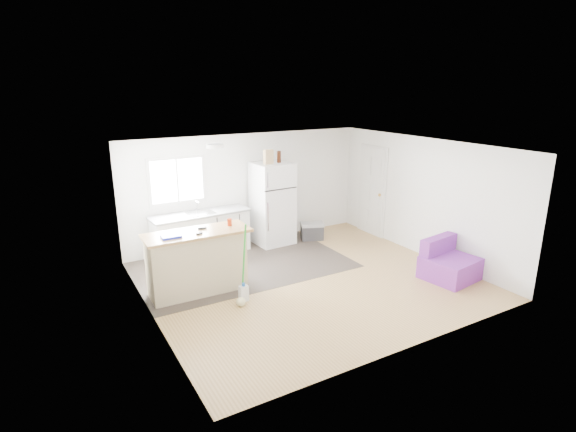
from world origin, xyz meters
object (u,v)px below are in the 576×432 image
object	(u,v)px
purple_seat	(448,264)
bottle_left	(279,157)
cleaner_jug	(244,293)
bottle_right	(279,157)
kitchen_cabinets	(201,233)
blue_tray	(171,236)
cardboard_box	(268,157)
refrigerator	(273,204)
cooler	(312,231)
red_cup	(230,222)
peninsula	(197,262)
mop	(242,291)

from	to	relation	value
purple_seat	bottle_left	xyz separation A→B (m)	(-1.72, 3.23, 1.66)
cleaner_jug	bottle_right	distance (m)	3.42
kitchen_cabinets	cleaner_jug	xyz separation A→B (m)	(-0.12, -2.34, -0.32)
blue_tray	bottle_left	world-z (taller)	bottle_left
cleaner_jug	cardboard_box	xyz separation A→B (m)	(1.61, 2.18, 1.81)
cleaner_jug	blue_tray	bearing A→B (deg)	142.66
cleaner_jug	blue_tray	xyz separation A→B (m)	(-0.94, 0.63, 0.95)
cardboard_box	refrigerator	bearing A→B (deg)	31.95
kitchen_cabinets	cleaner_jug	size ratio (longest dim) A/B	6.49
kitchen_cabinets	cooler	distance (m)	2.53
refrigerator	red_cup	world-z (taller)	refrigerator
cooler	cardboard_box	xyz separation A→B (m)	(-1.01, 0.17, 1.75)
peninsula	cleaner_jug	size ratio (longest dim) A/B	5.54
mop	bottle_left	distance (m)	3.47
mop	blue_tray	distance (m)	1.42
cooler	bottle_left	distance (m)	1.89
bottle_left	cleaner_jug	bearing A→B (deg)	-130.19
cardboard_box	blue_tray	bearing A→B (deg)	-148.67
peninsula	bottle_right	distance (m)	3.17
mop	blue_tray	size ratio (longest dim) A/B	4.57
bottle_right	kitchen_cabinets	bearing A→B (deg)	176.23
cooler	cardboard_box	distance (m)	2.02
cooler	bottle_right	world-z (taller)	bottle_right
peninsula	purple_seat	xyz separation A→B (m)	(4.12, -1.71, -0.28)
peninsula	red_cup	distance (m)	0.86
purple_seat	bottle_right	bearing A→B (deg)	109.90
cardboard_box	bottle_left	xyz separation A→B (m)	(0.27, 0.04, -0.02)
refrigerator	kitchen_cabinets	bearing A→B (deg)	174.28
cardboard_box	cleaner_jug	bearing A→B (deg)	-126.45
refrigerator	cardboard_box	size ratio (longest dim) A/B	5.98
purple_seat	cooler	bearing A→B (deg)	100.05
cooler	mop	distance (m)	3.43
kitchen_cabinets	blue_tray	distance (m)	2.12
purple_seat	red_cup	size ratio (longest dim) A/B	8.09
cardboard_box	bottle_left	distance (m)	0.27
cooler	red_cup	distance (m)	2.97
refrigerator	red_cup	distance (m)	2.25
peninsula	mop	world-z (taller)	mop
cleaner_jug	red_cup	size ratio (longest dim) A/B	2.63
purple_seat	blue_tray	size ratio (longest dim) A/B	3.24
blue_tray	refrigerator	bearing A→B (deg)	31.36
refrigerator	cardboard_box	world-z (taller)	cardboard_box
peninsula	cleaner_jug	distance (m)	0.96
kitchen_cabinets	cardboard_box	distance (m)	2.11
refrigerator	blue_tray	size ratio (longest dim) A/B	5.98
mop	bottle_right	world-z (taller)	bottle_right
peninsula	bottle_left	size ratio (longest dim) A/B	7.00
red_cup	bottle_left	world-z (taller)	bottle_left
bottle_right	mop	bearing A→B (deg)	-130.38
kitchen_cabinets	cardboard_box	xyz separation A→B (m)	(1.49, -0.16, 1.49)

